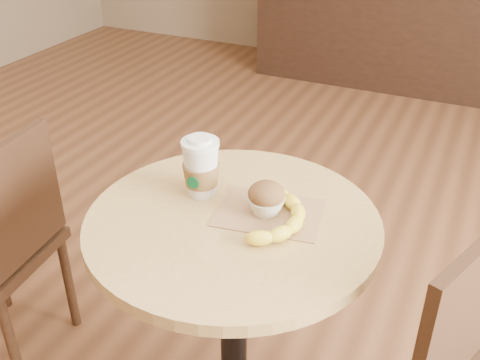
{
  "coord_description": "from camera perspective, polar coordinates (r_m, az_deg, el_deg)",
  "views": [
    {
      "loc": [
        0.52,
        -0.92,
        1.48
      ],
      "look_at": [
        0.06,
        0.08,
        0.83
      ],
      "focal_mm": 42.0,
      "sensor_mm": 36.0,
      "label": 1
    }
  ],
  "objects": [
    {
      "name": "cafe_table",
      "position": [
        1.43,
        -0.69,
        -11.28
      ],
      "size": [
        0.68,
        0.68,
        0.75
      ],
      "color": "black",
      "rests_on": "ground"
    },
    {
      "name": "chair_left",
      "position": [
        1.87,
        -23.06,
        -6.0
      ],
      "size": [
        0.39,
        0.39,
        0.8
      ],
      "rotation": [
        0.0,
        0.0,
        -1.46
      ],
      "color": "#382213",
      "rests_on": "ground"
    },
    {
      "name": "service_counter",
      "position": [
        4.24,
        17.87,
        16.05
      ],
      "size": [
        2.3,
        0.65,
        1.04
      ],
      "color": "black",
      "rests_on": "ground"
    },
    {
      "name": "kraft_bag",
      "position": [
        1.31,
        3.03,
        -3.34
      ],
      "size": [
        0.27,
        0.22,
        0.0
      ],
      "primitive_type": "cube",
      "rotation": [
        0.0,
        0.0,
        0.16
      ],
      "color": "#9B724B",
      "rests_on": "cafe_table"
    },
    {
      "name": "coffee_cup",
      "position": [
        1.35,
        -3.98,
        1.15
      ],
      "size": [
        0.09,
        0.09,
        0.15
      ],
      "rotation": [
        0.0,
        0.0,
        0.04
      ],
      "color": "silver",
      "rests_on": "cafe_table"
    },
    {
      "name": "muffin",
      "position": [
        1.29,
        2.7,
        -1.87
      ],
      "size": [
        0.09,
        0.09,
        0.08
      ],
      "color": "silver",
      "rests_on": "kraft_bag"
    },
    {
      "name": "banana",
      "position": [
        1.26,
        4.03,
        -3.79
      ],
      "size": [
        0.16,
        0.26,
        0.03
      ],
      "primitive_type": null,
      "rotation": [
        0.0,
        0.0,
        0.08
      ],
      "color": "yellow",
      "rests_on": "kraft_bag"
    }
  ]
}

